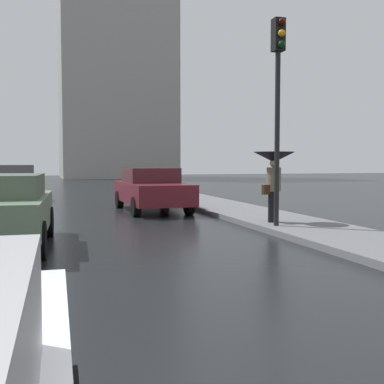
# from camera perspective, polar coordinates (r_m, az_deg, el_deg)

# --- Properties ---
(car_maroon_near_kerb) EXTENTS (1.97, 4.50, 1.45)m
(car_maroon_near_kerb) POSITION_cam_1_polar(r_m,az_deg,el_deg) (16.33, -4.79, 0.36)
(car_maroon_near_kerb) COLOR maroon
(car_maroon_near_kerb) RESTS_ON ground
(car_grey_mid_road) EXTENTS (1.92, 4.08, 1.52)m
(car_grey_mid_road) POSITION_cam_1_polar(r_m,az_deg,el_deg) (22.01, -20.05, 1.11)
(car_grey_mid_road) COLOR slate
(car_grey_mid_road) RESTS_ON ground
(car_green_far_ahead) EXTENTS (1.93, 4.04, 1.41)m
(car_green_far_ahead) POSITION_cam_1_polar(r_m,az_deg,el_deg) (9.93, -21.35, -1.86)
(car_green_far_ahead) COLOR slate
(car_green_far_ahead) RESTS_ON ground
(pedestrian_with_umbrella_near) EXTENTS (1.03, 1.03, 1.76)m
(pedestrian_with_umbrella_near) POSITION_cam_1_polar(r_m,az_deg,el_deg) (12.27, 9.58, 3.06)
(pedestrian_with_umbrella_near) COLOR black
(pedestrian_with_umbrella_near) RESTS_ON sidewalk_strip
(traffic_light) EXTENTS (0.26, 0.39, 4.82)m
(traffic_light) POSITION_cam_1_polar(r_m,az_deg,el_deg) (11.72, 10.07, 12.32)
(traffic_light) COLOR black
(traffic_light) RESTS_ON sidewalk_strip
(distant_tower) EXTENTS (11.52, 7.66, 30.63)m
(distant_tower) POSITION_cam_1_polar(r_m,az_deg,el_deg) (52.46, -8.83, 16.27)
(distant_tower) COLOR #9E9993
(distant_tower) RESTS_ON ground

